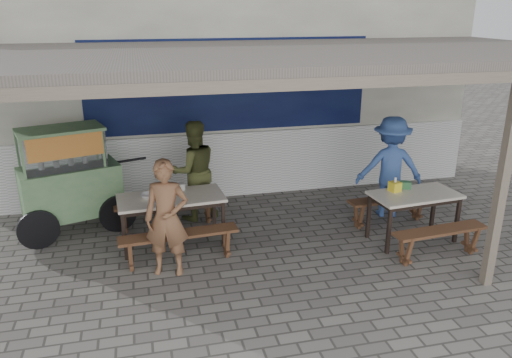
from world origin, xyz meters
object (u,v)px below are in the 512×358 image
object	(u,v)px
bench_right_street	(440,237)
patron_street_side	(167,218)
condiment_jar	(182,187)
tissue_box	(395,187)
condiment_bowl	(149,196)
vendor_cart	(68,176)
bench_left_street	(179,240)
bench_right_wall	(389,204)
table_right	(415,199)
table_left	(171,201)
patron_wall_side	(194,171)
patron_right_table	(390,167)
bench_left_wall	(167,207)
donation_box	(405,185)

from	to	relation	value
bench_right_street	patron_street_side	xyz separation A→B (m)	(-3.68, 0.49, 0.45)
condiment_jar	tissue_box	bearing A→B (deg)	-14.54
bench_right_street	condiment_bowl	bearing A→B (deg)	155.36
vendor_cart	tissue_box	size ratio (longest dim) A/B	13.35
bench_left_street	bench_right_wall	world-z (taller)	same
bench_right_wall	vendor_cart	world-z (taller)	vendor_cart
table_right	tissue_box	xyz separation A→B (m)	(-0.25, 0.16, 0.16)
table_left	patron_street_side	world-z (taller)	patron_street_side
bench_right_street	patron_wall_side	bearing A→B (deg)	139.43
table_left	bench_right_street	xyz separation A→B (m)	(3.57, -1.34, -0.34)
condiment_bowl	table_left	bearing A→B (deg)	-8.16
bench_right_wall	condiment_jar	bearing A→B (deg)	169.34
patron_right_table	condiment_jar	world-z (taller)	patron_right_table
patron_wall_side	condiment_bowl	bearing A→B (deg)	38.13
vendor_cart	condiment_bowl	world-z (taller)	vendor_cart
bench_right_wall	patron_street_side	bearing A→B (deg)	-172.89
bench_right_street	patron_street_side	world-z (taller)	patron_street_side
table_right	patron_right_table	size ratio (longest dim) A/B	0.79
condiment_bowl	patron_wall_side	bearing A→B (deg)	48.35
bench_left_wall	patron_right_table	xyz separation A→B (m)	(3.66, -0.34, 0.50)
bench_right_street	bench_right_wall	world-z (taller)	same
bench_left_wall	condiment_jar	size ratio (longest dim) A/B	17.03
vendor_cart	patron_wall_side	world-z (taller)	vendor_cart
patron_wall_side	patron_right_table	world-z (taller)	patron_right_table
bench_right_street	vendor_cart	size ratio (longest dim) A/B	0.72
table_left	patron_right_table	bearing A→B (deg)	0.41
bench_left_wall	patron_right_table	distance (m)	3.71
vendor_cart	donation_box	bearing A→B (deg)	-32.07
patron_wall_side	condiment_bowl	world-z (taller)	patron_wall_side
condiment_jar	vendor_cart	bearing A→B (deg)	160.67
bench_left_street	vendor_cart	xyz separation A→B (m)	(-1.52, 1.45, 0.56)
patron_right_table	tissue_box	bearing A→B (deg)	80.82
vendor_cart	bench_right_wall	bearing A→B (deg)	-27.74
bench_right_street	bench_right_wall	distance (m)	1.27
table_left	patron_right_table	size ratio (longest dim) A/B	0.93
bench_left_street	donation_box	world-z (taller)	donation_box
condiment_bowl	tissue_box	bearing A→B (deg)	-9.47
vendor_cart	condiment_bowl	bearing A→B (deg)	-51.29
bench_right_street	patron_right_table	bearing A→B (deg)	83.28
table_left	patron_wall_side	xyz separation A→B (m)	(0.44, 0.89, 0.15)
table_left	table_right	bearing A→B (deg)	-15.39
bench_right_wall	bench_right_street	bearing A→B (deg)	-90.00
patron_right_table	tissue_box	world-z (taller)	patron_right_table
bench_right_wall	tissue_box	distance (m)	0.71
bench_right_street	tissue_box	world-z (taller)	tissue_box
bench_left_street	condiment_jar	size ratio (longest dim) A/B	17.03
bench_left_street	donation_box	bearing A→B (deg)	-1.59
table_left	tissue_box	xyz separation A→B (m)	(3.26, -0.55, 0.15)
patron_street_side	bench_right_wall	bearing A→B (deg)	25.78
bench_left_wall	patron_right_table	size ratio (longest dim) A/B	0.97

